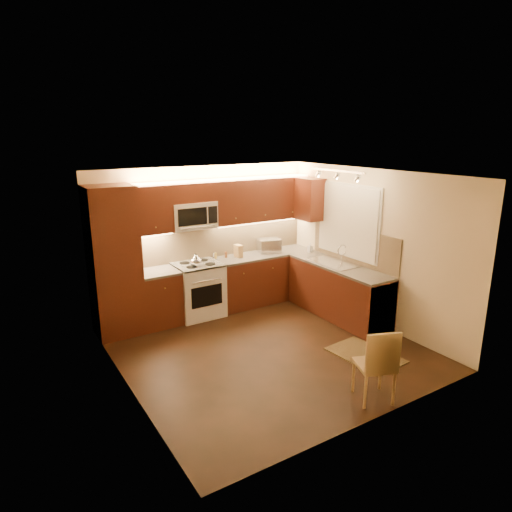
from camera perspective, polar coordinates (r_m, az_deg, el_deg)
floor at (r=6.65m, az=1.45°, el=-11.71°), size 4.00×4.00×0.01m
ceiling at (r=5.94m, az=1.61°, el=10.28°), size 4.00×4.00×0.01m
wall_back at (r=7.87m, az=-6.54°, el=2.22°), size 4.00×0.01×2.50m
wall_front at (r=4.74m, az=15.09°, el=-7.19°), size 4.00×0.01×2.50m
wall_left at (r=5.39m, az=-16.54°, el=-4.52°), size 0.01×4.00×2.50m
wall_right at (r=7.44m, az=14.49°, el=1.05°), size 0.01×4.00×2.50m
pantry at (r=7.08m, az=-17.56°, el=-0.74°), size 0.70×0.60×2.30m
base_cab_back_left at (r=7.48m, az=-12.22°, el=-5.31°), size 0.62×0.60×0.86m
counter_back_left at (r=7.34m, az=-12.42°, el=-2.02°), size 0.62×0.60×0.04m
base_cab_back_right at (r=8.33m, az=1.00°, el=-2.81°), size 1.92×0.60×0.86m
counter_back_right at (r=8.20m, az=1.01°, el=0.18°), size 1.92×0.60×0.04m
base_cab_right at (r=7.74m, az=10.40°, el=-4.50°), size 0.60×2.00×0.86m
counter_right at (r=7.60m, az=10.57°, el=-1.30°), size 0.60×2.00×0.04m
dishwasher at (r=7.28m, az=14.11°, el=-6.03°), size 0.58×0.60×0.84m
backsplash_back at (r=8.02m, az=-4.25°, el=2.16°), size 3.30×0.02×0.60m
backsplash_right at (r=7.71m, az=12.28°, el=1.31°), size 0.02×2.00×0.60m
upper_cab_back_left at (r=7.23m, az=-13.21°, el=5.79°), size 0.62×0.35×0.75m
upper_cab_back_right at (r=8.10m, az=0.56°, el=7.19°), size 1.92×0.35×0.75m
upper_cab_bridge at (r=7.44m, az=-8.25°, el=8.02°), size 0.76×0.35×0.31m
upper_cab_right_corner at (r=8.21m, az=6.83°, el=7.19°), size 0.35×0.50×0.75m
stove at (r=7.69m, az=-7.33°, el=-4.27°), size 0.76×0.65×0.92m
microwave at (r=7.48m, az=-8.09°, el=5.16°), size 0.76×0.38×0.44m
window_frame at (r=7.73m, az=11.65°, el=4.41°), size 0.03×1.44×1.24m
window_blinds at (r=7.72m, az=11.54°, el=4.40°), size 0.02×1.36×1.16m
sink at (r=7.68m, az=9.85°, el=-0.36°), size 0.52×0.86×0.15m
faucet at (r=7.78m, az=10.87°, el=0.37°), size 0.20×0.04×0.30m
track_light_bar at (r=7.21m, az=10.29°, el=10.62°), size 0.04×1.20×0.03m
kettle at (r=7.36m, az=-7.66°, el=-0.50°), size 0.24×0.24×0.22m
toaster_oven at (r=8.29m, az=1.66°, el=1.36°), size 0.46×0.39×0.24m
knife_block at (r=7.94m, az=-2.25°, el=0.65°), size 0.11×0.17×0.22m
spice_jar_a at (r=7.95m, az=-5.38°, el=0.13°), size 0.05×0.05×0.09m
spice_jar_b at (r=7.93m, az=-3.83°, el=0.17°), size 0.06×0.06×0.10m
spice_jar_c at (r=8.18m, az=-2.19°, el=0.66°), size 0.05×0.05×0.10m
spice_jar_d at (r=7.88m, az=-5.13°, el=0.04°), size 0.05×0.05×0.10m
soap_bottle at (r=8.34m, az=6.88°, el=1.07°), size 0.08×0.08×0.17m
rug at (r=6.65m, az=13.72°, el=-12.12°), size 0.74×1.04×0.01m
dining_chair at (r=5.50m, az=14.83°, el=-13.03°), size 0.52×0.52×0.91m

